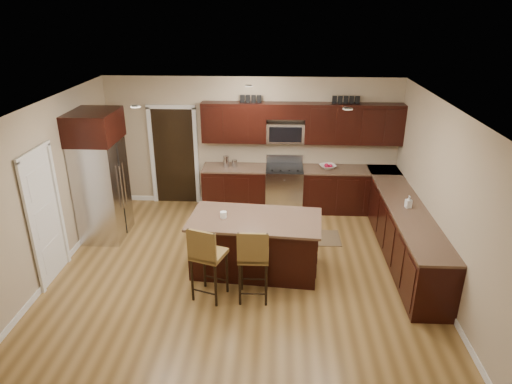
# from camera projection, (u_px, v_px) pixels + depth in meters

# --- Properties ---
(floor) EXTENTS (6.00, 6.00, 0.00)m
(floor) POSITION_uv_depth(u_px,v_px,m) (243.00, 270.00, 7.44)
(floor) COLOR olive
(floor) RESTS_ON ground
(ceiling) EXTENTS (6.00, 6.00, 0.00)m
(ceiling) POSITION_uv_depth(u_px,v_px,m) (240.00, 106.00, 6.40)
(ceiling) COLOR silver
(ceiling) RESTS_ON wall_back
(wall_back) EXTENTS (6.00, 0.00, 6.00)m
(wall_back) POSITION_uv_depth(u_px,v_px,m) (252.00, 143.00, 9.46)
(wall_back) COLOR tan
(wall_back) RESTS_ON floor
(wall_left) EXTENTS (0.00, 5.50, 5.50)m
(wall_left) POSITION_uv_depth(u_px,v_px,m) (49.00, 191.00, 7.06)
(wall_left) COLOR tan
(wall_left) RESTS_ON floor
(wall_right) EXTENTS (0.00, 5.50, 5.50)m
(wall_right) POSITION_uv_depth(u_px,v_px,m) (442.00, 199.00, 6.78)
(wall_right) COLOR tan
(wall_right) RESTS_ON floor
(base_cabinets) EXTENTS (4.02, 3.96, 0.92)m
(base_cabinets) POSITION_uv_depth(u_px,v_px,m) (350.00, 210.00, 8.51)
(base_cabinets) COLOR black
(base_cabinets) RESTS_ON floor
(upper_cabinets) EXTENTS (4.00, 0.33, 0.80)m
(upper_cabinets) POSITION_uv_depth(u_px,v_px,m) (304.00, 122.00, 9.07)
(upper_cabinets) COLOR black
(upper_cabinets) RESTS_ON wall_back
(range) EXTENTS (0.76, 0.64, 1.11)m
(range) POSITION_uv_depth(u_px,v_px,m) (284.00, 188.00, 9.49)
(range) COLOR silver
(range) RESTS_ON floor
(microwave) EXTENTS (0.76, 0.31, 0.40)m
(microwave) POSITION_uv_depth(u_px,v_px,m) (285.00, 132.00, 9.19)
(microwave) COLOR silver
(microwave) RESTS_ON upper_cabinets
(doorway) EXTENTS (0.85, 0.03, 2.06)m
(doorway) POSITION_uv_depth(u_px,v_px,m) (174.00, 156.00, 9.64)
(doorway) COLOR black
(doorway) RESTS_ON floor
(pantry_door) EXTENTS (0.03, 0.80, 2.04)m
(pantry_door) POSITION_uv_depth(u_px,v_px,m) (45.00, 218.00, 6.91)
(pantry_door) COLOR white
(pantry_door) RESTS_ON floor
(letter_decor) EXTENTS (2.20, 0.03, 0.15)m
(letter_decor) POSITION_uv_depth(u_px,v_px,m) (297.00, 99.00, 8.90)
(letter_decor) COLOR black
(letter_decor) RESTS_ON upper_cabinets
(island) EXTENTS (2.15, 1.25, 0.92)m
(island) POSITION_uv_depth(u_px,v_px,m) (255.00, 246.00, 7.33)
(island) COLOR black
(island) RESTS_ON floor
(stool_left) EXTENTS (0.56, 0.56, 1.18)m
(stool_left) POSITION_uv_depth(u_px,v_px,m) (206.00, 255.00, 6.47)
(stool_left) COLOR olive
(stool_left) RESTS_ON floor
(stool_mid) EXTENTS (0.44, 0.44, 1.17)m
(stool_mid) POSITION_uv_depth(u_px,v_px,m) (253.00, 257.00, 6.43)
(stool_mid) COLOR olive
(stool_mid) RESTS_ON floor
(refrigerator) EXTENTS (0.79, 0.97, 2.35)m
(refrigerator) POSITION_uv_depth(u_px,v_px,m) (100.00, 175.00, 8.12)
(refrigerator) COLOR silver
(refrigerator) RESTS_ON floor
(floor_mat) EXTENTS (0.94, 0.63, 0.01)m
(floor_mat) POSITION_uv_depth(u_px,v_px,m) (315.00, 238.00, 8.46)
(floor_mat) COLOR brown
(floor_mat) RESTS_ON floor
(fruit_bowl) EXTENTS (0.41, 0.41, 0.08)m
(fruit_bowl) POSITION_uv_depth(u_px,v_px,m) (328.00, 167.00, 9.26)
(fruit_bowl) COLOR silver
(fruit_bowl) RESTS_ON base_cabinets
(soap_bottle) EXTENTS (0.11, 0.11, 0.21)m
(soap_bottle) POSITION_uv_depth(u_px,v_px,m) (409.00, 202.00, 7.48)
(soap_bottle) COLOR #B2B2B2
(soap_bottle) RESTS_ON base_cabinets
(canister_tall) EXTENTS (0.12, 0.12, 0.23)m
(canister_tall) POSITION_uv_depth(u_px,v_px,m) (226.00, 161.00, 9.33)
(canister_tall) COLOR silver
(canister_tall) RESTS_ON base_cabinets
(canister_short) EXTENTS (0.11, 0.11, 0.15)m
(canister_short) POSITION_uv_depth(u_px,v_px,m) (235.00, 163.00, 9.33)
(canister_short) COLOR silver
(canister_short) RESTS_ON base_cabinets
(island_jar) EXTENTS (0.10, 0.10, 0.10)m
(island_jar) POSITION_uv_depth(u_px,v_px,m) (223.00, 215.00, 7.15)
(island_jar) COLOR white
(island_jar) RESTS_ON island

